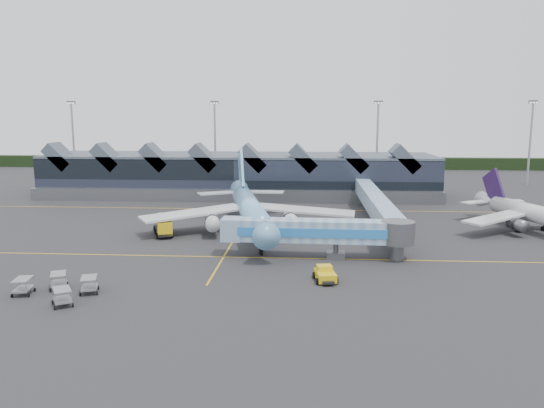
# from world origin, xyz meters

# --- Properties ---
(ground) EXTENTS (260.00, 260.00, 0.00)m
(ground) POSITION_xyz_m (0.00, 0.00, 0.00)
(ground) COLOR #2D2C2F
(ground) RESTS_ON ground
(taxi_stripes) EXTENTS (120.00, 60.00, 0.01)m
(taxi_stripes) POSITION_xyz_m (0.00, 10.00, 0.01)
(taxi_stripes) COLOR gold
(taxi_stripes) RESTS_ON ground
(tree_line_far) EXTENTS (260.00, 4.00, 4.00)m
(tree_line_far) POSITION_xyz_m (0.00, 110.00, 2.00)
(tree_line_far) COLOR black
(tree_line_far) RESTS_ON ground
(terminal) EXTENTS (90.00, 22.25, 12.52)m
(terminal) POSITION_xyz_m (-5.07, 47.35, 4.88)
(terminal) COLOR black
(terminal) RESTS_ON ground
(light_masts) EXTENTS (132.40, 42.56, 22.45)m
(light_masts) POSITION_xyz_m (21.00, 62.80, 12.49)
(light_masts) COLOR #979AA0
(light_masts) RESTS_ON ground
(main_airliner) EXTENTS (34.61, 40.40, 13.07)m
(main_airliner) POSITION_xyz_m (1.69, 8.19, 3.84)
(main_airliner) COLOR #6BB0DA
(main_airliner) RESTS_ON ground
(regional_jet) EXTENTS (24.65, 27.56, 9.64)m
(regional_jet) POSITION_xyz_m (47.25, 10.75, 3.06)
(regional_jet) COLOR silver
(regional_jet) RESTS_ON ground
(jet_bridge) EXTENTS (25.30, 4.43, 5.26)m
(jet_bridge) POSITION_xyz_m (13.76, -7.61, 3.52)
(jet_bridge) COLOR #749BC1
(jet_bridge) RESTS_ON ground
(fuel_truck) EXTENTS (4.86, 8.57, 2.91)m
(fuel_truck) POSITION_xyz_m (-11.77, 4.88, 1.63)
(fuel_truck) COLOR black
(fuel_truck) RESTS_ON ground
(pushback_tug) EXTENTS (2.90, 4.07, 1.69)m
(pushback_tug) POSITION_xyz_m (13.20, -17.45, 0.76)
(pushback_tug) COLOR gold
(pushback_tug) RESTS_ON ground
(baggage_carts) EXTENTS (8.85, 7.92, 1.73)m
(baggage_carts) POSITION_xyz_m (-14.91, -24.17, 0.97)
(baggage_carts) COLOR gray
(baggage_carts) RESTS_ON ground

